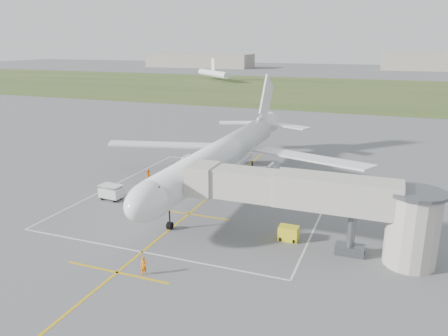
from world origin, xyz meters
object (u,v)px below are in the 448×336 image
at_px(gpu_unit, 288,233).
at_px(baggage_cart, 111,192).
at_px(ramp_worker_nose, 144,266).
at_px(jet_bridge, 328,203).
at_px(airliner, 223,154).
at_px(ramp_worker_wing, 149,175).

xyz_separation_m(gpu_unit, baggage_cart, (-22.99, 3.39, 0.26)).
bearing_deg(baggage_cart, ramp_worker_nose, -42.02).
bearing_deg(gpu_unit, jet_bridge, -13.74).
distance_m(baggage_cart, ramp_worker_nose, 19.49).
xyz_separation_m(airliner, jet_bridge, (15.72, -14.25, 0.35)).
xyz_separation_m(airliner, baggage_cart, (-10.92, -9.95, -3.42)).
bearing_deg(baggage_cart, ramp_worker_wing, 91.15).
distance_m(jet_bridge, ramp_worker_nose, 17.16).
bearing_deg(gpu_unit, airliner, 132.51).
height_order(jet_bridge, baggage_cart, jet_bridge).
bearing_deg(gpu_unit, ramp_worker_nose, -131.40).
bearing_deg(ramp_worker_nose, jet_bridge, 28.67).
relative_size(airliner, ramp_worker_wing, 27.10).
bearing_deg(jet_bridge, ramp_worker_wing, 154.67).
height_order(gpu_unit, baggage_cart, baggage_cart).
distance_m(gpu_unit, ramp_worker_nose, 14.62).
bearing_deg(airliner, gpu_unit, -47.85).
bearing_deg(airliner, baggage_cart, -137.66).
bearing_deg(ramp_worker_wing, gpu_unit, -160.53).
height_order(baggage_cart, ramp_worker_wing, baggage_cart).
height_order(airliner, ramp_worker_wing, airliner).
bearing_deg(airliner, ramp_worker_nose, -84.50).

